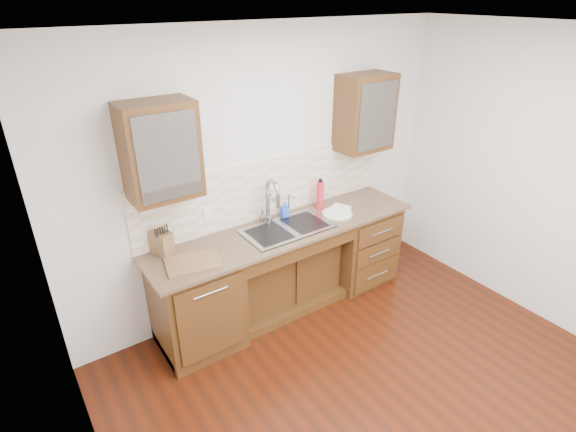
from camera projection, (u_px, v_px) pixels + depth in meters
ground at (387, 403)px, 3.60m from camera, size 4.00×3.50×0.10m
ceiling at (440, 25)px, 2.34m from camera, size 4.00×3.50×0.10m
wall_back at (264, 173)px, 4.29m from camera, size 4.00×0.10×2.70m
wall_left at (80, 395)px, 1.93m from camera, size 0.10×3.50×2.70m
wall_right at (566, 186)px, 4.01m from camera, size 0.10×3.50×2.70m
base_cabinet_left at (197, 303)px, 3.96m from camera, size 0.70×0.62×0.88m
base_cabinet_center at (281, 273)px, 4.54m from camera, size 1.20×0.44×0.70m
base_cabinet_right at (357, 242)px, 4.92m from camera, size 0.70×0.62×0.88m
countertop at (286, 230)px, 4.22m from camera, size 2.70×0.65×0.03m
backsplash at (268, 189)px, 4.31m from camera, size 2.70×0.02×0.59m
sink at (287, 237)px, 4.24m from camera, size 0.84×0.46×0.19m
faucet at (268, 203)px, 4.25m from camera, size 0.04×0.04×0.40m
filter_tap at (289, 204)px, 4.42m from camera, size 0.02×0.02×0.24m
upper_cabinet_left at (160, 151)px, 3.39m from camera, size 0.55×0.34×0.75m
upper_cabinet_right at (365, 113)px, 4.45m from camera, size 0.55×0.34×0.75m
outlet_left at (208, 214)px, 4.01m from camera, size 0.08×0.01×0.12m
outlet_right at (322, 183)px, 4.67m from camera, size 0.08×0.01×0.12m
soap_bottle at (285, 210)px, 4.40m from camera, size 0.08×0.08×0.16m
water_bottle at (320, 195)px, 4.54m from camera, size 0.08×0.08×0.29m
plate at (337, 214)px, 4.47m from camera, size 0.40×0.40×0.02m
dish_towel at (338, 210)px, 4.48m from camera, size 0.29×0.26×0.04m
knife_block at (162, 243)px, 3.77m from camera, size 0.17×0.21×0.21m
cutting_board at (193, 263)px, 3.66m from camera, size 0.50×0.40×0.02m
cup_left_a at (140, 162)px, 3.33m from camera, size 0.16×0.16×0.10m
cup_left_b at (171, 155)px, 3.45m from camera, size 0.13×0.13×0.10m
cup_right_a at (358, 118)px, 4.43m from camera, size 0.17×0.17×0.11m
cup_right_b at (369, 117)px, 4.50m from camera, size 0.14×0.14×0.10m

